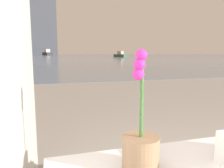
% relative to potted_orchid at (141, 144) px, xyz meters
% --- Properties ---
extents(potted_orchid, '(0.13, 0.13, 0.41)m').
position_rel_potted_orchid_xyz_m(potted_orchid, '(0.00, 0.00, 0.00)').
color(potted_orchid, '#8C6B4C').
rests_on(potted_orchid, bathtub).
extents(harbor_water, '(180.00, 110.00, 0.01)m').
position_rel_potted_orchid_xyz_m(harbor_water, '(0.48, 61.09, -0.63)').
color(harbor_water, slate).
rests_on(harbor_water, ground_plane).
extents(harbor_boat_1, '(2.21, 3.25, 1.16)m').
position_rel_potted_orchid_xyz_m(harbor_boat_1, '(13.50, 41.66, -0.22)').
color(harbor_boat_1, '#335647').
rests_on(harbor_boat_1, harbor_water).
extents(harbor_boat_2, '(3.33, 5.57, 1.97)m').
position_rel_potted_orchid_xyz_m(harbor_boat_2, '(-1.00, 74.98, 0.07)').
color(harbor_boat_2, '#2D2D33').
rests_on(harbor_boat_2, harbor_water).
extents(skyline_tower_1, '(10.66, 10.66, 37.11)m').
position_rel_potted_orchid_xyz_m(skyline_tower_1, '(-17.36, 117.09, 17.92)').
color(skyline_tower_1, slate).
rests_on(skyline_tower_1, ground_plane).
extents(skyline_tower_2, '(12.61, 12.70, 34.44)m').
position_rel_potted_orchid_xyz_m(skyline_tower_2, '(-2.68, 117.09, 16.58)').
color(skyline_tower_2, '#4C515B').
rests_on(skyline_tower_2, ground_plane).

